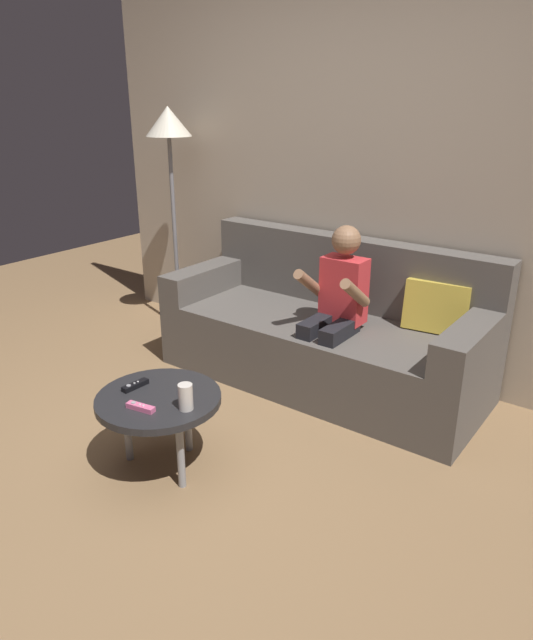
% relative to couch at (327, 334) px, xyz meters
% --- Properties ---
extents(ground_plane, '(8.29, 8.29, 0.00)m').
position_rel_couch_xyz_m(ground_plane, '(-0.02, -1.49, -0.31)').
color(ground_plane, olive).
extents(wall_back, '(4.14, 0.05, 2.50)m').
position_rel_couch_xyz_m(wall_back, '(-0.02, 0.39, 0.94)').
color(wall_back, '#B2A38E').
rests_on(wall_back, ground).
extents(couch, '(2.01, 0.80, 0.87)m').
position_rel_couch_xyz_m(couch, '(0.00, 0.00, 0.00)').
color(couch, '#56514C').
rests_on(couch, ground).
extents(person_seated_on_couch, '(0.36, 0.44, 1.03)m').
position_rel_couch_xyz_m(person_seated_on_couch, '(0.16, -0.19, 0.28)').
color(person_seated_on_couch, black).
rests_on(person_seated_on_couch, ground).
extents(coffee_table, '(0.59, 0.59, 0.39)m').
position_rel_couch_xyz_m(coffee_table, '(-0.14, -1.29, 0.05)').
color(coffee_table, '#232326').
rests_on(coffee_table, ground).
extents(game_remote_black_near_edge, '(0.04, 0.14, 0.03)m').
position_rel_couch_xyz_m(game_remote_black_near_edge, '(-0.29, -1.30, 0.10)').
color(game_remote_black_near_edge, black).
rests_on(game_remote_black_near_edge, coffee_table).
extents(game_remote_pink_center, '(0.14, 0.06, 0.03)m').
position_rel_couch_xyz_m(game_remote_pink_center, '(-0.11, -1.43, 0.10)').
color(game_remote_pink_center, pink).
rests_on(game_remote_pink_center, coffee_table).
extents(soda_can, '(0.07, 0.07, 0.12)m').
position_rel_couch_xyz_m(soda_can, '(0.05, -1.30, 0.15)').
color(soda_can, silver).
rests_on(soda_can, coffee_table).
extents(floor_lamp, '(0.32, 0.32, 1.64)m').
position_rel_couch_xyz_m(floor_lamp, '(-1.37, 0.07, 1.11)').
color(floor_lamp, black).
rests_on(floor_lamp, ground).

